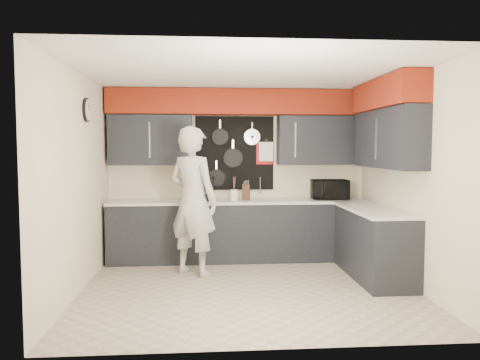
{
  "coord_description": "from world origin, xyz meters",
  "views": [
    {
      "loc": [
        -0.53,
        -5.57,
        1.72
      ],
      "look_at": [
        -0.06,
        0.5,
        1.29
      ],
      "focal_mm": 35.0,
      "sensor_mm": 36.0,
      "label": 1
    }
  ],
  "objects": [
    {
      "name": "person",
      "position": [
        -0.68,
        0.68,
        1.0
      ],
      "size": [
        0.87,
        0.81,
        2.0
      ],
      "primitive_type": "imported",
      "rotation": [
        0.0,
        0.0,
        2.52
      ],
      "color": "beige",
      "rests_on": "ground"
    },
    {
      "name": "base_cabinets",
      "position": [
        0.49,
        1.13,
        0.46
      ],
      "size": [
        3.95,
        2.2,
        0.92
      ],
      "color": "black",
      "rests_on": "ground"
    },
    {
      "name": "knife_block",
      "position": [
        0.1,
        1.4,
        1.04
      ],
      "size": [
        0.13,
        0.13,
        0.24
      ],
      "primitive_type": "cube",
      "rotation": [
        0.0,
        0.0,
        -0.18
      ],
      "color": "#341C10",
      "rests_on": "base_cabinets"
    },
    {
      "name": "microwave",
      "position": [
        1.39,
        1.44,
        1.07
      ],
      "size": [
        0.56,
        0.39,
        0.3
      ],
      "primitive_type": "imported",
      "rotation": [
        0.0,
        0.0,
        -0.05
      ],
      "color": "black",
      "rests_on": "base_cabinets"
    },
    {
      "name": "left_wall_assembly",
      "position": [
        -1.99,
        0.02,
        1.33
      ],
      "size": [
        0.05,
        3.5,
        2.6
      ],
      "color": "beige",
      "rests_on": "ground"
    },
    {
      "name": "ground",
      "position": [
        0.0,
        0.0,
        0.0
      ],
      "size": [
        4.0,
        4.0,
        0.0
      ],
      "primitive_type": "plane",
      "color": "tan",
      "rests_on": "ground"
    },
    {
      "name": "back_wall_assembly",
      "position": [
        0.01,
        1.6,
        2.01
      ],
      "size": [
        4.0,
        0.36,
        2.6
      ],
      "color": "beige",
      "rests_on": "ground"
    },
    {
      "name": "utensil_crock",
      "position": [
        -0.08,
        1.43,
        1.0
      ],
      "size": [
        0.12,
        0.12,
        0.16
      ],
      "primitive_type": "cylinder",
      "color": "white",
      "rests_on": "base_cabinets"
    },
    {
      "name": "coffee_maker",
      "position": [
        -0.49,
        1.48,
        1.11
      ],
      "size": [
        0.23,
        0.26,
        0.36
      ],
      "rotation": [
        0.0,
        0.0,
        -0.13
      ],
      "color": "black",
      "rests_on": "base_cabinets"
    },
    {
      "name": "right_wall_assembly",
      "position": [
        1.85,
        0.26,
        1.94
      ],
      "size": [
        0.36,
        3.5,
        2.6
      ],
      "color": "beige",
      "rests_on": "ground"
    }
  ]
}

